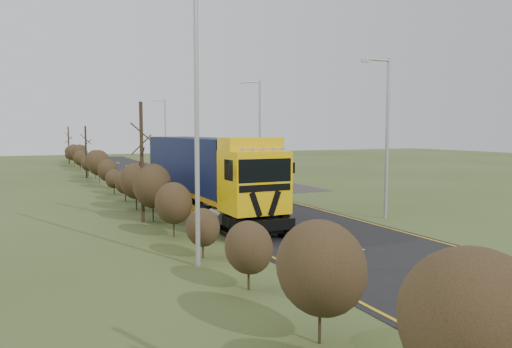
{
  "coord_description": "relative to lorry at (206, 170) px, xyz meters",
  "views": [
    {
      "loc": [
        -11.68,
        -20.96,
        4.63
      ],
      "look_at": [
        -0.28,
        3.88,
        2.24
      ],
      "focal_mm": 35.0,
      "sensor_mm": 36.0,
      "label": 1
    }
  ],
  "objects": [
    {
      "name": "ground",
      "position": [
        2.8,
        -4.93,
        -2.45
      ],
      "size": [
        160.0,
        160.0,
        0.0
      ],
      "primitive_type": "plane",
      "color": "#3D4A1F",
      "rests_on": "ground"
    },
    {
      "name": "road",
      "position": [
        2.8,
        5.07,
        -2.44
      ],
      "size": [
        8.0,
        120.0,
        0.02
      ],
      "primitive_type": "cube",
      "color": "black",
      "rests_on": "ground"
    },
    {
      "name": "layby",
      "position": [
        9.3,
        15.07,
        -2.44
      ],
      "size": [
        6.0,
        18.0,
        0.02
      ],
      "primitive_type": "cube",
      "color": "#302E2B",
      "rests_on": "ground"
    },
    {
      "name": "lane_markings",
      "position": [
        2.8,
        4.77,
        -2.42
      ],
      "size": [
        7.52,
        116.0,
        0.01
      ],
      "color": "gold",
      "rests_on": "road"
    },
    {
      "name": "hedgerow",
      "position": [
        -3.2,
        2.97,
        -0.84
      ],
      "size": [
        2.24,
        102.04,
        6.05
      ],
      "color": "#322416",
      "rests_on": "ground"
    },
    {
      "name": "lorry",
      "position": [
        0.0,
        0.0,
        0.0
      ],
      "size": [
        3.02,
        15.56,
        4.33
      ],
      "rotation": [
        0.0,
        0.0,
        0.02
      ],
      "color": "black",
      "rests_on": "ground"
    },
    {
      "name": "car_red_hatchback",
      "position": [
        8.01,
        13.94,
        -1.78
      ],
      "size": [
        2.61,
        4.27,
        1.36
      ],
      "primitive_type": "imported",
      "rotation": [
        0.0,
        0.0,
        2.87
      ],
      "color": "#A3080C",
      "rests_on": "ground"
    },
    {
      "name": "car_blue_sedan",
      "position": [
        8.94,
        20.44,
        -1.69
      ],
      "size": [
        3.23,
        4.94,
        1.54
      ],
      "primitive_type": "imported",
      "rotation": [
        0.0,
        0.0,
        2.77
      ],
      "color": "#090932",
      "rests_on": "ground"
    },
    {
      "name": "streetlight_near",
      "position": [
        8.04,
        -5.15,
        2.12
      ],
      "size": [
        1.78,
        0.18,
        8.33
      ],
      "color": "#A5A8AB",
      "rests_on": "ground"
    },
    {
      "name": "streetlight_mid",
      "position": [
        8.5,
        11.43,
        2.32
      ],
      "size": [
        1.85,
        0.18,
        8.69
      ],
      "color": "#A5A8AB",
      "rests_on": "ground"
    },
    {
      "name": "streetlight_far",
      "position": [
        7.92,
        40.07,
        2.34
      ],
      "size": [
        1.86,
        0.18,
        8.72
      ],
      "color": "#A5A8AB",
      "rests_on": "ground"
    },
    {
      "name": "left_pole",
      "position": [
        -3.71,
        -9.87,
        2.37
      ],
      "size": [
        0.16,
        0.16,
        9.65
      ],
      "primitive_type": "cylinder",
      "color": "#A5A8AB",
      "rests_on": "ground"
    },
    {
      "name": "speed_sign",
      "position": [
        7.0,
        7.28,
        -0.78
      ],
      "size": [
        0.66,
        0.1,
        2.39
      ],
      "color": "#A5A8AB",
      "rests_on": "ground"
    },
    {
      "name": "warning_board",
      "position": [
        8.15,
        16.98,
        -1.48
      ],
      "size": [
        0.63,
        0.11,
        1.64
      ],
      "color": "#A5A8AB",
      "rests_on": "ground"
    }
  ]
}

